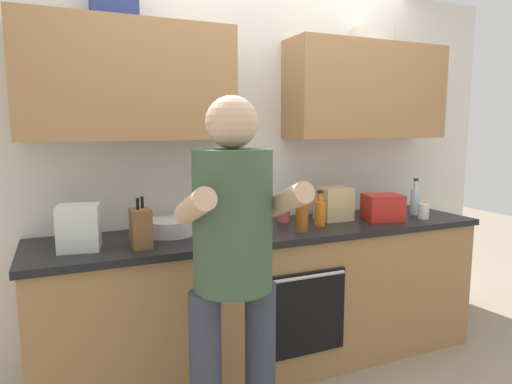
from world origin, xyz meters
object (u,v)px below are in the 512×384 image
at_px(bottle_hotsauce, 241,216).
at_px(bottle_syrup, 302,217).
at_px(bottle_vinegar, 197,219).
at_px(cup_coffee, 424,211).
at_px(person_standing, 233,256).
at_px(grocery_bag_produce, 79,227).
at_px(cup_ceramic, 283,214).
at_px(mixing_bowl, 170,227).
at_px(knife_block, 141,228).
at_px(grocery_bag_bread, 333,204).
at_px(bottle_water, 415,201).
at_px(grocery_bag_crisps, 383,207).
at_px(bottle_juice, 320,212).

relative_size(bottle_hotsauce, bottle_syrup, 0.99).
height_order(bottle_vinegar, cup_coffee, bottle_vinegar).
distance_m(person_standing, bottle_vinegar, 0.56).
distance_m(bottle_vinegar, grocery_bag_produce, 0.60).
distance_m(cup_ceramic, mixing_bowl, 0.78).
relative_size(knife_block, grocery_bag_bread, 1.20).
xyz_separation_m(bottle_syrup, grocery_bag_produce, (-1.25, 0.10, 0.03)).
distance_m(bottle_vinegar, bottle_syrup, 0.66).
xyz_separation_m(bottle_hotsauce, knife_block, (-0.61, -0.12, 0.01)).
xyz_separation_m(person_standing, bottle_water, (1.67, 0.71, 0.03)).
xyz_separation_m(bottle_vinegar, grocery_bag_crisps, (1.32, 0.09, -0.04)).
height_order(bottle_juice, cup_ceramic, bottle_juice).
bearing_deg(bottle_water, mixing_bowl, 176.94).
bearing_deg(bottle_water, cup_coffee, -110.42).
xyz_separation_m(bottle_juice, knife_block, (-1.14, -0.08, 0.01)).
distance_m(bottle_water, grocery_bag_produce, 2.25).
bearing_deg(bottle_syrup, bottle_hotsauce, 157.94).
xyz_separation_m(cup_ceramic, mixing_bowl, (-0.78, -0.07, -0.01)).
height_order(knife_block, grocery_bag_produce, knife_block).
xyz_separation_m(bottle_juice, grocery_bag_produce, (-1.43, 0.00, 0.03)).
bearing_deg(knife_block, grocery_bag_produce, 164.26).
xyz_separation_m(cup_coffee, cup_ceramic, (-0.93, 0.30, 0.00)).
bearing_deg(bottle_vinegar, cup_ceramic, 24.34).
height_order(bottle_hotsauce, grocery_bag_crisps, bottle_hotsauce).
distance_m(bottle_syrup, cup_ceramic, 0.30).
distance_m(knife_block, grocery_bag_bread, 1.34).
height_order(cup_ceramic, grocery_bag_bread, grocery_bag_bread).
bearing_deg(bottle_water, grocery_bag_bread, 172.09).
xyz_separation_m(bottle_syrup, cup_ceramic, (0.03, 0.30, -0.04)).
bearing_deg(bottle_vinegar, person_standing, -90.52).
xyz_separation_m(bottle_hotsauce, cup_coffee, (1.29, -0.14, -0.04)).
distance_m(bottle_vinegar, grocery_bag_crisps, 1.33).
distance_m(bottle_vinegar, bottle_water, 1.67).
bearing_deg(bottle_syrup, grocery_bag_produce, 175.51).
distance_m(grocery_bag_bread, grocery_bag_crisps, 0.33).
relative_size(bottle_water, cup_coffee, 2.56).
bearing_deg(bottle_hotsauce, bottle_juice, -4.40).
bearing_deg(cup_ceramic, bottle_hotsauce, -156.32).
height_order(bottle_vinegar, grocery_bag_produce, bottle_vinegar).
bearing_deg(grocery_bag_produce, grocery_bag_crisps, -0.60).
height_order(mixing_bowl, grocery_bag_crisps, grocery_bag_crisps).
bearing_deg(cup_ceramic, person_standing, -128.34).
bearing_deg(bottle_juice, grocery_bag_produce, 179.96).
height_order(knife_block, grocery_bag_crisps, knife_block).
xyz_separation_m(person_standing, cup_ceramic, (0.69, 0.87, -0.02)).
bearing_deg(grocery_bag_crisps, cup_coffee, -15.96).
distance_m(person_standing, grocery_bag_produce, 0.89).
distance_m(mixing_bowl, grocery_bag_produce, 0.52).
distance_m(cup_coffee, grocery_bag_crisps, 0.30).
bearing_deg(grocery_bag_bread, bottle_water, -7.91).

